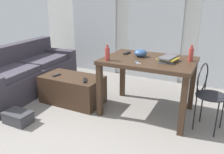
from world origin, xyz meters
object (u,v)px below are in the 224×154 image
craft_table (149,67)px  shoebox (18,117)px  couch (25,73)px  tv_remote_primary (85,80)px  book_stack (168,59)px  coffee_table (73,89)px  bottle_far (107,54)px  tv_remote_on_table (127,53)px  bowl (141,53)px  bottle_near (191,54)px  scissors (137,62)px  tv_remote_secondary (56,75)px  wire_chair (207,89)px

craft_table → shoebox: 1.87m
couch → shoebox: 1.25m
craft_table → tv_remote_primary: (-0.85, -0.29, -0.24)m
book_stack → tv_remote_primary: 1.20m
coffee_table → craft_table: 1.25m
bottle_far → tv_remote_on_table: bearing=80.0°
craft_table → bottle_far: bearing=-146.2°
couch → bowl: 2.16m
bottle_near → book_stack: 0.30m
scissors → tv_remote_secondary: (-1.31, -0.03, -0.35)m
scissors → bottle_far: bearing=-170.6°
couch → coffee_table: 1.09m
bottle_near → bottle_far: size_ratio=1.01×
wire_chair → bottle_far: bottle_far is taller
scissors → tv_remote_secondary: scissors is taller
bottle_far → bowl: 0.50m
book_stack → shoebox: book_stack is taller
tv_remote_secondary → bottle_far: bearing=12.4°
bottle_far → book_stack: 0.78m
bottle_near → bottle_far: 1.08m
bottle_far → tv_remote_on_table: bottle_far is taller
coffee_table → tv_remote_secondary: bearing=-162.0°
couch → tv_remote_on_table: size_ratio=13.89×
craft_table → book_stack: (0.26, -0.02, 0.14)m
bottle_far → tv_remote_primary: 0.58m
coffee_table → bottle_near: size_ratio=4.53×
tv_remote_on_table → tv_remote_primary: 0.74m
bottle_near → wire_chair: bearing=-41.3°
bottle_near → tv_remote_secondary: size_ratio=1.47×
coffee_table → scissors: bearing=-2.3°
bowl → book_stack: bowl is taller
tv_remote_secondary → shoebox: 0.86m
wire_chair → bottle_far: size_ratio=4.04×
coffee_table → tv_remote_on_table: bearing=25.3°
couch → bottle_near: (2.75, 0.27, 0.57)m
tv_remote_secondary → shoebox: tv_remote_secondary is taller
wire_chair → book_stack: (-0.51, 0.07, 0.30)m
couch → shoebox: couch is taller
book_stack → couch: bearing=-177.2°
coffee_table → tv_remote_primary: 0.38m
bottle_near → shoebox: 2.40m
couch → bottle_near: bottle_near is taller
wire_chair → bowl: bowl is taller
craft_table → tv_remote_primary: 0.93m
tv_remote_primary → wire_chair: bearing=-25.8°
craft_table → bowl: bowl is taller
shoebox → bowl: bearing=41.6°
coffee_table → craft_table: bearing=10.2°
bottle_far → bowl: (0.32, 0.38, -0.04)m
coffee_table → book_stack: bearing=7.6°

